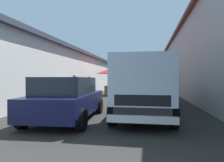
{
  "coord_description": "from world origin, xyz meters",
  "views": [
    {
      "loc": [
        -1.19,
        -1.43,
        1.4
      ],
      "look_at": [
        8.71,
        0.51,
        1.28
      ],
      "focal_mm": 30.3,
      "sensor_mm": 36.0,
      "label": 1
    }
  ],
  "objects_px": {
    "fruit_stall_mid_lane": "(157,74)",
    "vendor_in_shade": "(75,86)",
    "vendor_by_crates": "(90,87)",
    "fruit_stall_far_left": "(149,72)",
    "fruit_stall_near_left": "(111,74)",
    "hatchback_car": "(68,98)",
    "fruit_stall_near_right": "(152,75)",
    "delivery_truck": "(143,90)",
    "fruit_stall_far_right": "(162,77)"
  },
  "relations": [
    {
      "from": "fruit_stall_near_left",
      "to": "vendor_in_shade",
      "type": "relative_size",
      "value": 1.52
    },
    {
      "from": "vendor_in_shade",
      "to": "fruit_stall_far_right",
      "type": "bearing_deg",
      "value": -27.45
    },
    {
      "from": "fruit_stall_near_left",
      "to": "delivery_truck",
      "type": "height_order",
      "value": "fruit_stall_near_left"
    },
    {
      "from": "fruit_stall_far_left",
      "to": "vendor_by_crates",
      "type": "distance_m",
      "value": 3.82
    },
    {
      "from": "fruit_stall_far_left",
      "to": "hatchback_car",
      "type": "distance_m",
      "value": 6.69
    },
    {
      "from": "hatchback_car",
      "to": "delivery_truck",
      "type": "distance_m",
      "value": 2.56
    },
    {
      "from": "fruit_stall_near_left",
      "to": "vendor_in_shade",
      "type": "bearing_deg",
      "value": 170.23
    },
    {
      "from": "fruit_stall_mid_lane",
      "to": "fruit_stall_far_right",
      "type": "bearing_deg",
      "value": -8.35
    },
    {
      "from": "fruit_stall_near_left",
      "to": "vendor_by_crates",
      "type": "height_order",
      "value": "fruit_stall_near_left"
    },
    {
      "from": "fruit_stall_mid_lane",
      "to": "vendor_by_crates",
      "type": "bearing_deg",
      "value": 144.26
    },
    {
      "from": "fruit_stall_mid_lane",
      "to": "delivery_truck",
      "type": "xyz_separation_m",
      "value": [
        -10.29,
        0.87,
        -0.78
      ]
    },
    {
      "from": "vendor_by_crates",
      "to": "fruit_stall_far_left",
      "type": "bearing_deg",
      "value": -68.91
    },
    {
      "from": "delivery_truck",
      "to": "vendor_by_crates",
      "type": "height_order",
      "value": "delivery_truck"
    },
    {
      "from": "fruit_stall_far_right",
      "to": "fruit_stall_near_left",
      "type": "relative_size",
      "value": 1.05
    },
    {
      "from": "fruit_stall_far_left",
      "to": "vendor_by_crates",
      "type": "xyz_separation_m",
      "value": [
        -1.33,
        3.45,
        -0.95
      ]
    },
    {
      "from": "hatchback_car",
      "to": "vendor_by_crates",
      "type": "xyz_separation_m",
      "value": [
        4.68,
        0.73,
        0.16
      ]
    },
    {
      "from": "fruit_stall_far_right",
      "to": "fruit_stall_mid_lane",
      "type": "xyz_separation_m",
      "value": [
        -4.43,
        0.65,
        0.18
      ]
    },
    {
      "from": "fruit_stall_near_right",
      "to": "fruit_stall_far_left",
      "type": "relative_size",
      "value": 1.11
    },
    {
      "from": "vendor_in_shade",
      "to": "delivery_truck",
      "type": "bearing_deg",
      "value": -135.39
    },
    {
      "from": "vendor_by_crates",
      "to": "vendor_in_shade",
      "type": "height_order",
      "value": "vendor_in_shade"
    },
    {
      "from": "delivery_truck",
      "to": "vendor_in_shade",
      "type": "relative_size",
      "value": 2.97
    },
    {
      "from": "fruit_stall_mid_lane",
      "to": "vendor_by_crates",
      "type": "distance_m",
      "value": 7.14
    },
    {
      "from": "fruit_stall_near_right",
      "to": "fruit_stall_far_left",
      "type": "bearing_deg",
      "value": 4.18
    },
    {
      "from": "hatchback_car",
      "to": "fruit_stall_mid_lane",
      "type": "bearing_deg",
      "value": -18.09
    },
    {
      "from": "vendor_by_crates",
      "to": "fruit_stall_near_right",
      "type": "bearing_deg",
      "value": -107.81
    },
    {
      "from": "vendor_in_shade",
      "to": "fruit_stall_far_left",
      "type": "bearing_deg",
      "value": -66.75
    },
    {
      "from": "fruit_stall_near_right",
      "to": "vendor_in_shade",
      "type": "bearing_deg",
      "value": 80.99
    },
    {
      "from": "fruit_stall_near_right",
      "to": "hatchback_car",
      "type": "relative_size",
      "value": 0.67
    },
    {
      "from": "fruit_stall_far_left",
      "to": "hatchback_car",
      "type": "bearing_deg",
      "value": 155.66
    },
    {
      "from": "fruit_stall_mid_lane",
      "to": "fruit_stall_far_left",
      "type": "relative_size",
      "value": 1.0
    },
    {
      "from": "fruit_stall_near_left",
      "to": "hatchback_car",
      "type": "distance_m",
      "value": 9.96
    },
    {
      "from": "fruit_stall_far_left",
      "to": "delivery_truck",
      "type": "xyz_separation_m",
      "value": [
        -5.87,
        0.19,
        -0.81
      ]
    },
    {
      "from": "delivery_truck",
      "to": "vendor_in_shade",
      "type": "xyz_separation_m",
      "value": [
        4.06,
        4.01,
        -0.07
      ]
    },
    {
      "from": "fruit_stall_far_right",
      "to": "fruit_stall_far_left",
      "type": "height_order",
      "value": "fruit_stall_far_left"
    },
    {
      "from": "fruit_stall_mid_lane",
      "to": "vendor_in_shade",
      "type": "xyz_separation_m",
      "value": [
        -6.22,
        4.88,
        -0.85
      ]
    },
    {
      "from": "fruit_stall_near_left",
      "to": "vendor_by_crates",
      "type": "xyz_separation_m",
      "value": [
        -5.21,
        0.23,
        -0.91
      ]
    },
    {
      "from": "fruit_stall_mid_lane",
      "to": "vendor_in_shade",
      "type": "bearing_deg",
      "value": 141.87
    },
    {
      "from": "fruit_stall_far_right",
      "to": "hatchback_car",
      "type": "distance_m",
      "value": 15.44
    },
    {
      "from": "fruit_stall_near_left",
      "to": "hatchback_car",
      "type": "bearing_deg",
      "value": -177.11
    },
    {
      "from": "fruit_stall_far_left",
      "to": "vendor_by_crates",
      "type": "bearing_deg",
      "value": 111.09
    },
    {
      "from": "fruit_stall_far_right",
      "to": "fruit_stall_near_left",
      "type": "bearing_deg",
      "value": 137.51
    },
    {
      "from": "fruit_stall_near_right",
      "to": "delivery_truck",
      "type": "height_order",
      "value": "same"
    },
    {
      "from": "hatchback_car",
      "to": "vendor_in_shade",
      "type": "bearing_deg",
      "value": 19.32
    },
    {
      "from": "fruit_stall_near_right",
      "to": "fruit_stall_near_left",
      "type": "distance_m",
      "value": 7.23
    },
    {
      "from": "fruit_stall_mid_lane",
      "to": "delivery_truck",
      "type": "relative_size",
      "value": 0.49
    },
    {
      "from": "fruit_stall_far_right",
      "to": "vendor_by_crates",
      "type": "distance_m",
      "value": 11.28
    },
    {
      "from": "delivery_truck",
      "to": "vendor_by_crates",
      "type": "relative_size",
      "value": 3.17
    },
    {
      "from": "fruit_stall_near_left",
      "to": "hatchback_car",
      "type": "height_order",
      "value": "fruit_stall_near_left"
    },
    {
      "from": "fruit_stall_far_right",
      "to": "fruit_stall_mid_lane",
      "type": "distance_m",
      "value": 4.49
    },
    {
      "from": "fruit_stall_far_right",
      "to": "hatchback_car",
      "type": "bearing_deg",
      "value": 164.73
    }
  ]
}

